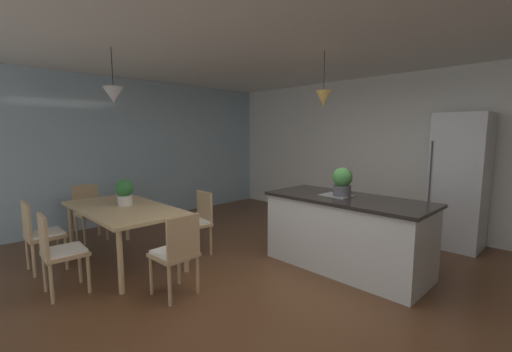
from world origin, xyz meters
name	(u,v)px	position (x,y,z in m)	size (l,w,h in m)	color
ground_plane	(291,293)	(0.00, 0.00, -0.02)	(10.00, 8.40, 0.04)	brown
ceiling_slab	(295,20)	(0.00, 0.00, 2.76)	(10.00, 8.40, 0.12)	white
wall_back_kitchen	(414,153)	(0.00, 3.26, 1.35)	(10.00, 0.12, 2.70)	white
window_wall_left_glazing	(126,151)	(-4.06, 0.00, 1.35)	(0.06, 8.40, 2.70)	#9EB7C6
dining_table	(123,212)	(-2.07, -0.91, 0.67)	(1.86, 0.95, 0.74)	tan
chair_near_right	(59,250)	(-1.66, -1.75, 0.47)	(0.42, 0.42, 0.87)	tan
chair_near_left	(40,233)	(-2.49, -1.75, 0.47)	(0.40, 0.40, 0.87)	tan
chair_kitchen_end	(176,252)	(-0.77, -0.91, 0.47)	(0.42, 0.42, 0.87)	tan
chair_window_end	(90,210)	(-3.38, -0.91, 0.47)	(0.42, 0.42, 0.87)	tan
chair_far_right	(197,221)	(-1.65, -0.06, 0.47)	(0.43, 0.43, 0.87)	tan
kitchen_island	(346,232)	(0.07, 0.98, 0.46)	(1.97, 0.88, 0.91)	silver
refrigerator	(460,181)	(0.80, 2.86, 0.98)	(0.68, 0.67, 1.97)	silver
pendant_over_table	(113,95)	(-1.98, -0.99, 2.14)	(0.24, 0.24, 0.65)	black
pendant_over_island_main	(324,99)	(-0.32, 0.98, 2.12)	(0.19, 0.19, 0.69)	black
potted_plant_on_island	(342,182)	(-0.01, 0.98, 1.09)	(0.24, 0.24, 0.36)	#4C4C51
potted_plant_on_table	(125,191)	(-2.14, -0.85, 0.93)	(0.23, 0.23, 0.35)	beige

